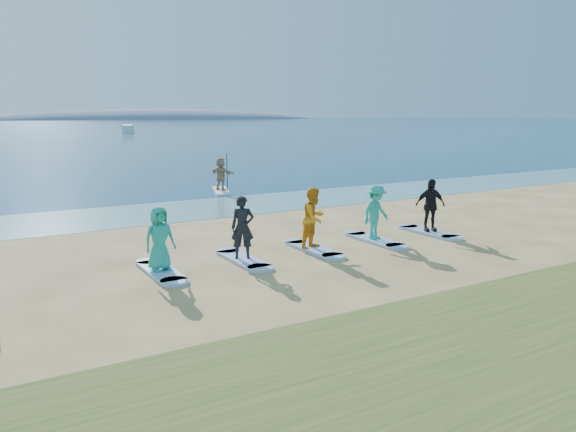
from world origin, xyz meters
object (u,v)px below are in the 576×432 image
student_1 (243,227)px  surfboard_3 (375,240)px  surfboard_1 (243,259)px  student_4 (430,205)px  paddleboarder (221,174)px  student_3 (376,212)px  surfboard_4 (429,232)px  surfboard_0 (161,271)px  paddleboard (221,191)px  boat_offshore_b (128,133)px  student_2 (314,218)px  surfboard_2 (314,249)px  student_0 (159,238)px

student_1 → surfboard_3: 4.82m
surfboard_1 → student_4: (7.10, 0.00, 0.94)m
paddleboarder → student_4: 13.05m
student_3 → surfboard_4: 2.54m
surfboard_0 → student_4: (9.46, 0.00, 0.94)m
paddleboard → student_1: (-5.06, -12.89, 0.91)m
paddleboard → paddleboarder: paddleboarder is taller
boat_offshore_b → student_2: 101.11m
paddleboarder → surfboard_3: paddleboarder is taller
surfboard_3 → surfboard_2: bearing=180.0°
student_3 → student_4: size_ratio=0.97×
surfboard_0 → surfboard_1: bearing=0.0°
student_1 → surfboard_4: 7.16m
student_2 → surfboard_3: student_2 is taller
boat_offshore_b → student_1: size_ratio=2.96×
student_1 → surfboard_4: student_1 is taller
student_0 → student_3: bearing=-8.4°
student_4 → surfboard_1: bearing=-160.0°
boat_offshore_b → surfboard_1: size_ratio=2.36×
surfboard_1 → student_2: size_ratio=1.20×
boat_offshore_b → student_0: 102.19m
surfboard_0 → surfboard_2: same height
surfboard_0 → surfboard_4: (9.46, 0.00, 0.00)m
student_4 → surfboard_3: bearing=-160.0°
paddleboard → surfboard_2: paddleboard is taller
student_0 → surfboard_2: size_ratio=0.76×
surfboard_3 → student_3: bearing=0.0°
student_2 → student_4: 4.73m
surfboard_0 → student_0: bearing=0.0°
surfboard_0 → surfboard_4: bearing=0.0°
boat_offshore_b → surfboard_0: (-25.57, -98.93, 0.04)m
student_2 → boat_offshore_b: bearing=56.4°
surfboard_1 → student_3: student_3 is taller
surfboard_4 → student_4: student_4 is taller
boat_offshore_b → surfboard_3: 100.64m
surfboard_1 → student_4: 7.16m
surfboard_2 → student_4: bearing=0.0°
paddleboard → paddleboarder: size_ratio=1.79×
student_0 → surfboard_4: student_0 is taller
boat_offshore_b → surfboard_3: size_ratio=2.36×
surfboard_0 → surfboard_2: (4.73, 0.00, 0.00)m
paddleboarder → boat_offshore_b: paddleboarder is taller
student_3 → boat_offshore_b: bearing=66.0°
paddleboard → student_0: (-7.43, -12.89, 0.86)m
surfboard_2 → surfboard_4: same height
boat_offshore_b → student_4: 100.24m
surfboard_4 → student_0: bearing=180.0°
student_1 → student_4: size_ratio=0.98×
student_0 → paddleboard: bearing=51.7°
surfboard_1 → surfboard_4: bearing=0.0°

